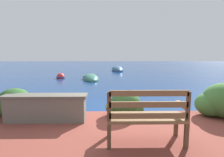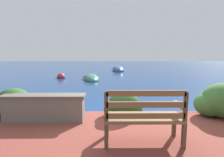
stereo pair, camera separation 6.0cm
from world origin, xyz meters
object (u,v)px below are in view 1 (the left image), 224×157
rowboat_mid (118,70)px  park_bench (146,115)px  mooring_buoy (61,77)px  rowboat_nearest (91,78)px

rowboat_mid → park_bench: bearing=-3.9°
rowboat_mid → mooring_buoy: rowboat_mid is taller
park_bench → rowboat_mid: 15.39m
rowboat_nearest → rowboat_mid: rowboat_mid is taller
rowboat_nearest → rowboat_mid: bearing=-31.2°
rowboat_mid → mooring_buoy: 7.19m
mooring_buoy → rowboat_mid: bearing=53.0°
mooring_buoy → rowboat_nearest: bearing=-12.9°
park_bench → mooring_buoy: size_ratio=2.08×
park_bench → rowboat_nearest: park_bench is taller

